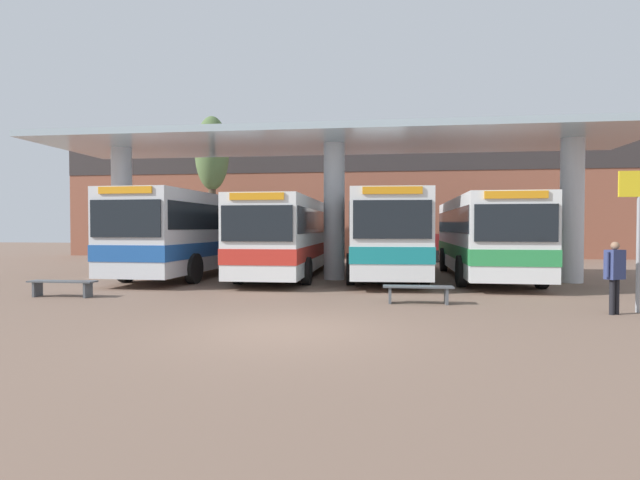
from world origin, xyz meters
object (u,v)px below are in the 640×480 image
(transit_bus_left_bay, at_px, (199,231))
(transit_bus_center_bay, at_px, (290,234))
(waiting_bench_mid_platform, at_px, (418,290))
(parked_car_street, at_px, (414,242))
(transit_bus_right_bay, at_px, (383,232))
(waiting_bench_near_pillar, at_px, (62,285))
(pedestrian_waiting, at_px, (615,270))
(transit_bus_far_right_bay, at_px, (484,234))
(poplar_tree_behind_left, at_px, (212,157))
(info_sign_platform, at_px, (639,212))

(transit_bus_left_bay, relative_size, transit_bus_center_bay, 1.04)
(waiting_bench_mid_platform, bearing_deg, transit_bus_center_bay, 123.41)
(transit_bus_left_bay, distance_m, parked_car_street, 13.28)
(transit_bus_right_bay, height_order, waiting_bench_near_pillar, transit_bus_right_bay)
(transit_bus_left_bay, xyz_separation_m, waiting_bench_near_pillar, (-1.31, -7.17, -1.48))
(transit_bus_left_bay, relative_size, transit_bus_right_bay, 0.96)
(transit_bus_center_bay, relative_size, pedestrian_waiting, 6.68)
(transit_bus_center_bay, relative_size, waiting_bench_mid_platform, 6.15)
(transit_bus_far_right_bay, height_order, parked_car_street, transit_bus_far_right_bay)
(waiting_bench_near_pillar, bearing_deg, poplar_tree_behind_left, 93.86)
(transit_bus_far_right_bay, bearing_deg, transit_bus_left_bay, -0.08)
(transit_bus_far_right_bay, xyz_separation_m, waiting_bench_near_pillar, (-12.89, -6.91, -1.36))
(waiting_bench_mid_platform, bearing_deg, transit_bus_far_right_bay, 66.63)
(waiting_bench_near_pillar, bearing_deg, transit_bus_center_bay, 53.80)
(transit_bus_right_bay, height_order, poplar_tree_behind_left, poplar_tree_behind_left)
(transit_bus_far_right_bay, height_order, info_sign_platform, info_sign_platform)
(pedestrian_waiting, bearing_deg, info_sign_platform, -2.91)
(parked_car_street, bearing_deg, transit_bus_center_bay, -117.18)
(transit_bus_far_right_bay, xyz_separation_m, poplar_tree_behind_left, (-13.94, 8.57, 4.44))
(waiting_bench_mid_platform, height_order, parked_car_street, parked_car_street)
(transit_bus_left_bay, relative_size, poplar_tree_behind_left, 1.34)
(transit_bus_center_bay, relative_size, info_sign_platform, 3.36)
(pedestrian_waiting, distance_m, parked_car_street, 17.86)
(transit_bus_center_bay, xyz_separation_m, transit_bus_right_bay, (3.77, 0.52, 0.10))
(waiting_bench_mid_platform, height_order, info_sign_platform, info_sign_platform)
(transit_bus_left_bay, bearing_deg, transit_bus_center_bay, -178.35)
(transit_bus_right_bay, bearing_deg, parked_car_street, -104.28)
(transit_bus_left_bay, height_order, parked_car_street, transit_bus_left_bay)
(transit_bus_left_bay, relative_size, waiting_bench_near_pillar, 5.92)
(parked_car_street, bearing_deg, waiting_bench_mid_platform, -89.42)
(transit_bus_center_bay, height_order, waiting_bench_mid_platform, transit_bus_center_bay)
(pedestrian_waiting, bearing_deg, transit_bus_far_right_bay, 67.44)
(waiting_bench_near_pillar, bearing_deg, waiting_bench_mid_platform, 0.00)
(waiting_bench_near_pillar, relative_size, waiting_bench_mid_platform, 1.08)
(pedestrian_waiting, bearing_deg, transit_bus_right_bay, 89.03)
(transit_bus_far_right_bay, relative_size, waiting_bench_mid_platform, 5.73)
(transit_bus_right_bay, height_order, transit_bus_far_right_bay, transit_bus_right_bay)
(transit_bus_center_bay, xyz_separation_m, parked_car_street, (5.56, 9.34, -0.60))
(transit_bus_right_bay, bearing_deg, transit_bus_left_bay, 0.63)
(waiting_bench_near_pillar, distance_m, waiting_bench_mid_platform, 9.91)
(transit_bus_right_bay, height_order, pedestrian_waiting, transit_bus_right_bay)
(transit_bus_center_bay, distance_m, waiting_bench_mid_platform, 8.64)
(transit_bus_center_bay, xyz_separation_m, transit_bus_far_right_bay, (7.68, -0.22, 0.01))
(waiting_bench_mid_platform, bearing_deg, transit_bus_left_bay, 140.18)
(waiting_bench_mid_platform, relative_size, parked_car_street, 0.42)
(transit_bus_right_bay, distance_m, waiting_bench_near_pillar, 11.88)
(pedestrian_waiting, bearing_deg, poplar_tree_behind_left, 100.75)
(transit_bus_center_bay, xyz_separation_m, info_sign_platform, (9.66, -7.82, 0.62))
(transit_bus_left_bay, bearing_deg, info_sign_platform, 152.31)
(transit_bus_center_bay, bearing_deg, poplar_tree_behind_left, -53.30)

